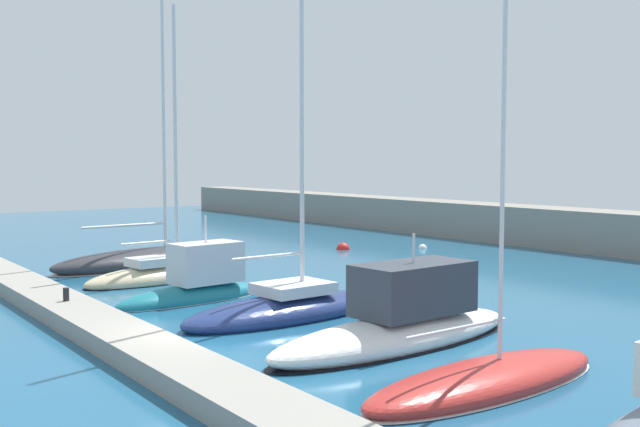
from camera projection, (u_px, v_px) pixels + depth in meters
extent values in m
plane|color=#1E567A|center=(191.00, 351.00, 20.90)|extent=(120.00, 120.00, 0.00)
cube|color=gray|center=(141.00, 348.00, 20.05)|extent=(40.47, 1.80, 0.56)
ellipsoid|color=#2D2D33|center=(151.00, 260.00, 37.33)|extent=(3.85, 10.35, 1.26)
ellipsoid|color=silver|center=(151.00, 266.00, 37.36)|extent=(3.89, 10.46, 0.12)
cylinder|color=silver|center=(163.00, 66.00, 37.21)|extent=(0.17, 0.17, 17.79)
cylinder|color=silver|center=(125.00, 225.00, 36.31)|extent=(0.56, 4.33, 0.12)
ellipsoid|color=beige|center=(160.00, 278.00, 32.84)|extent=(2.87, 7.09, 1.15)
ellipsoid|color=black|center=(160.00, 281.00, 32.85)|extent=(2.90, 7.16, 0.12)
cylinder|color=silver|center=(175.00, 135.00, 32.97)|extent=(0.17, 0.17, 11.23)
cylinder|color=silver|center=(146.00, 243.00, 32.32)|extent=(0.36, 2.35, 0.12)
cube|color=silver|center=(148.00, 262.00, 32.42)|extent=(1.62, 1.68, 0.37)
ellipsoid|color=#19707F|center=(191.00, 298.00, 28.24)|extent=(2.49, 6.35, 1.03)
ellipsoid|color=silver|center=(191.00, 301.00, 28.25)|extent=(2.51, 6.42, 0.12)
cube|color=silver|center=(206.00, 263.00, 28.60)|extent=(1.73, 2.77, 1.52)
cube|color=black|center=(212.00, 256.00, 28.77)|extent=(1.35, 0.81, 0.85)
cylinder|color=silver|center=(206.00, 229.00, 28.51)|extent=(0.08, 0.08, 1.03)
ellipsoid|color=navy|center=(285.00, 312.00, 25.26)|extent=(3.19, 7.96, 1.16)
cylinder|color=silver|center=(302.00, 58.00, 25.13)|extent=(0.15, 0.15, 15.68)
cylinder|color=silver|center=(267.00, 256.00, 24.66)|extent=(0.30, 2.70, 0.10)
cube|color=silver|center=(293.00, 288.00, 25.43)|extent=(2.04, 2.53, 0.37)
ellipsoid|color=white|center=(397.00, 336.00, 21.50)|extent=(3.02, 9.15, 1.12)
ellipsoid|color=black|center=(397.00, 345.00, 21.52)|extent=(3.05, 9.24, 0.12)
cube|color=#333842|center=(413.00, 288.00, 21.82)|extent=(2.06, 3.70, 1.47)
cube|color=black|center=(430.00, 278.00, 22.24)|extent=(1.69, 1.01, 0.82)
cylinder|color=silver|center=(414.00, 248.00, 21.74)|extent=(0.08, 0.08, 0.84)
ellipsoid|color=#B72D28|center=(487.00, 381.00, 17.48)|extent=(2.46, 7.58, 0.88)
ellipsoid|color=silver|center=(487.00, 387.00, 17.49)|extent=(2.49, 7.65, 0.12)
cylinder|color=silver|center=(504.00, 94.00, 17.29)|extent=(0.10, 0.10, 12.29)
cylinder|color=silver|center=(458.00, 328.00, 16.77)|extent=(0.21, 3.21, 0.07)
sphere|color=red|center=(343.00, 249.00, 44.57)|extent=(0.79, 0.79, 0.79)
sphere|color=white|center=(423.00, 249.00, 44.99)|extent=(0.52, 0.52, 0.52)
cylinder|color=black|center=(66.00, 294.00, 25.27)|extent=(0.20, 0.20, 0.44)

